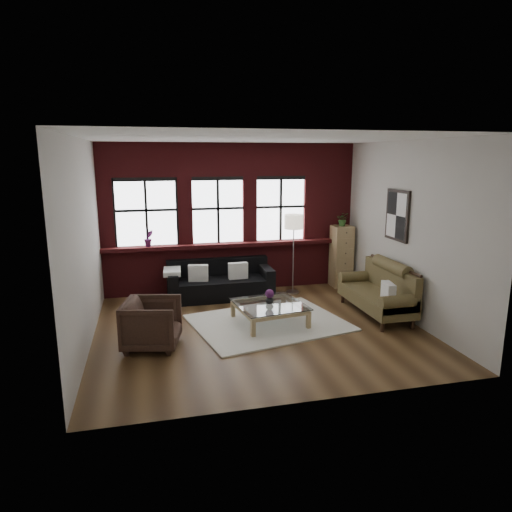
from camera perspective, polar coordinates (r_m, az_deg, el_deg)
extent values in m
plane|color=#462F19|center=(8.01, 0.31, -9.00)|extent=(5.50, 5.50, 0.00)
plane|color=white|center=(7.47, 0.34, 14.52)|extent=(5.50, 5.50, 0.00)
plane|color=#B9B6AC|center=(10.00, -3.11, 4.76)|extent=(5.50, 0.00, 5.50)
plane|color=#B9B6AC|center=(5.24, 6.86, -2.31)|extent=(5.50, 0.00, 5.50)
plane|color=#B9B6AC|center=(7.43, -20.75, 1.33)|extent=(0.00, 5.00, 5.00)
plane|color=#B9B6AC|center=(8.65, 18.33, 2.96)|extent=(0.00, 5.00, 5.00)
cube|color=#5C1519|center=(9.94, -2.92, 1.45)|extent=(5.50, 0.30, 0.08)
cube|color=beige|center=(8.23, 1.55, -8.32)|extent=(2.93, 2.50, 0.03)
cube|color=silver|center=(9.39, -7.23, -2.13)|extent=(0.42, 0.22, 0.34)
cube|color=silver|center=(9.51, -2.26, -1.85)|extent=(0.41, 0.16, 0.34)
cube|color=silver|center=(8.26, 16.20, -4.39)|extent=(0.20, 0.40, 0.34)
imported|color=#301F18|center=(7.31, -12.87, -8.26)|extent=(1.00, 0.98, 0.77)
imported|color=#B2B2B2|center=(8.08, 1.70, -5.46)|extent=(0.17, 0.17, 0.15)
sphere|color=#5A1F57|center=(8.05, 1.71, -4.73)|extent=(0.16, 0.16, 0.16)
cube|color=#9F8556|center=(10.53, 10.61, -0.04)|extent=(0.43, 0.43, 1.39)
imported|color=#2D5923|center=(10.38, 10.80, 4.53)|extent=(0.34, 0.32, 0.30)
imported|color=#5A1F57|center=(9.71, -13.26, 2.17)|extent=(0.23, 0.21, 0.35)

